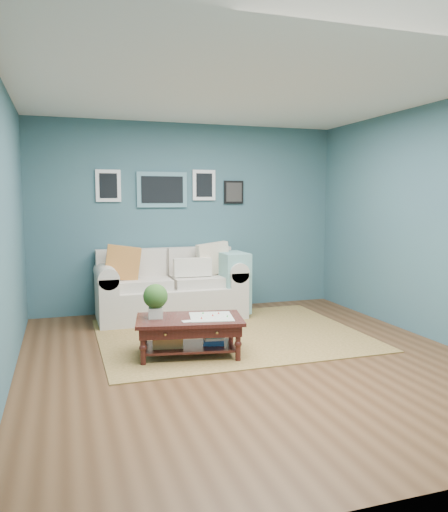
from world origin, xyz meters
name	(u,v)px	position (x,y,z in m)	size (l,w,h in m)	color
room_shell	(248,225)	(-0.01, 0.06, 1.36)	(5.00, 5.02, 2.70)	brown
area_rug	(230,335)	(0.10, 0.90, 0.01)	(3.06, 2.45, 0.01)	brown
loveseat	(176,286)	(-0.31, 2.03, 0.42)	(2.02, 0.92, 1.04)	beige
coffee_table	(184,324)	(-0.62, 0.29, 0.34)	(1.18, 0.82, 0.76)	black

